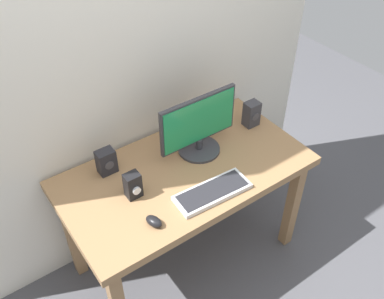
{
  "coord_description": "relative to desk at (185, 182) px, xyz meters",
  "views": [
    {
      "loc": [
        -0.95,
        -1.4,
        2.38
      ],
      "look_at": [
        0.05,
        0.0,
        0.89
      ],
      "focal_mm": 40.14,
      "sensor_mm": 36.0,
      "label": 1
    }
  ],
  "objects": [
    {
      "name": "desk",
      "position": [
        0.0,
        0.0,
        0.0
      ],
      "size": [
        1.36,
        0.73,
        0.77
      ],
      "color": "#936D47",
      "rests_on": "ground_plane"
    },
    {
      "name": "speaker_left",
      "position": [
        -0.35,
        0.23,
        0.17
      ],
      "size": [
        0.1,
        0.08,
        0.14
      ],
      "color": "#232328",
      "rests_on": "desk"
    },
    {
      "name": "speaker_right",
      "position": [
        0.56,
        0.1,
        0.18
      ],
      "size": [
        0.09,
        0.08,
        0.16
      ],
      "color": "#333338",
      "rests_on": "desk"
    },
    {
      "name": "mouse",
      "position": [
        -0.34,
        -0.23,
        0.12
      ],
      "size": [
        0.08,
        0.1,
        0.04
      ],
      "primitive_type": "ellipsoid",
      "rotation": [
        0.0,
        0.0,
        0.29
      ],
      "color": "black",
      "rests_on": "desk"
    },
    {
      "name": "monitor",
      "position": [
        0.16,
        0.09,
        0.27
      ],
      "size": [
        0.48,
        0.24,
        0.35
      ],
      "color": "#333338",
      "rests_on": "desk"
    },
    {
      "name": "audio_controller",
      "position": [
        -0.32,
        -0.01,
        0.17
      ],
      "size": [
        0.08,
        0.07,
        0.14
      ],
      "color": "black",
      "rests_on": "desk"
    },
    {
      "name": "ground_plane",
      "position": [
        0.0,
        0.0,
        -0.68
      ],
      "size": [
        6.0,
        6.0,
        0.0
      ],
      "primitive_type": "plane",
      "color": "#4C4C51"
    },
    {
      "name": "keyboard_primary",
      "position": [
        0.01,
        -0.23,
        0.11
      ],
      "size": [
        0.41,
        0.18,
        0.03
      ],
      "color": "silver",
      "rests_on": "desk"
    },
    {
      "name": "wall_back",
      "position": [
        0.0,
        0.4,
        0.82
      ],
      "size": [
        2.42,
        0.04,
        3.0
      ],
      "primitive_type": "cube",
      "color": "silver",
      "rests_on": "ground_plane"
    }
  ]
}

